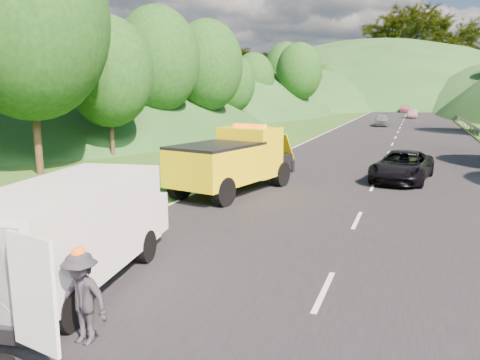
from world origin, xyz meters
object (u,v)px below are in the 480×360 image
at_px(tow_truck, 234,160).
at_px(passing_suv, 401,181).
at_px(child, 137,251).
at_px(suitcase, 91,220).
at_px(worker, 85,343).
at_px(woman, 138,225).
at_px(white_van, 72,228).

relative_size(tow_truck, passing_suv, 1.35).
height_order(child, suitcase, suitcase).
relative_size(child, passing_suv, 0.20).
height_order(tow_truck, worker, tow_truck).
height_order(tow_truck, child, tow_truck).
bearing_deg(suitcase, tow_truck, 71.21).
xyz_separation_m(woman, suitcase, (-1.11, -0.90, 0.30)).
bearing_deg(suitcase, child, -27.10).
bearing_deg(white_van, woman, 97.47).
bearing_deg(worker, suitcase, 131.21).
bearing_deg(suitcase, worker, -53.10).
xyz_separation_m(woman, child, (1.35, -2.16, 0.00)).
xyz_separation_m(child, worker, (1.76, -4.37, 0.00)).
distance_m(white_van, child, 2.79).
bearing_deg(woman, white_van, 165.79).
height_order(white_van, suitcase, white_van).
distance_m(woman, passing_suv, 13.29).
height_order(white_van, passing_suv, white_van).
relative_size(tow_truck, woman, 3.79).
xyz_separation_m(white_van, woman, (-1.36, 4.61, -1.33)).
distance_m(worker, suitcase, 7.04).
bearing_deg(passing_suv, suitcase, -118.80).
relative_size(white_van, woman, 3.80).
xyz_separation_m(tow_truck, passing_suv, (6.60, 5.09, -1.38)).
distance_m(child, worker, 4.71).
relative_size(white_van, child, 6.74).
bearing_deg(tow_truck, child, -75.71).
distance_m(suitcase, passing_suv, 14.67).
relative_size(woman, passing_suv, 0.36).
bearing_deg(tow_truck, passing_suv, 50.37).
relative_size(woman, suitcase, 3.01).
bearing_deg(woman, worker, 174.84).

